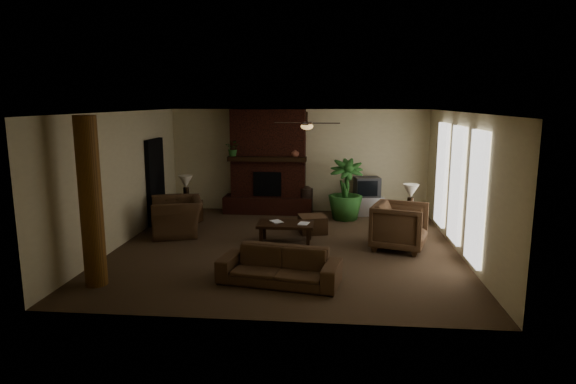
# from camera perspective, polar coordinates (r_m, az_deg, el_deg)

# --- Properties ---
(room_shell) EXTENTS (7.00, 7.00, 7.00)m
(room_shell) POSITION_cam_1_polar(r_m,az_deg,el_deg) (9.96, -0.21, 1.27)
(room_shell) COLOR #4D3826
(room_shell) RESTS_ON ground
(fireplace) EXTENTS (2.40, 0.70, 2.80)m
(fireplace) POSITION_cam_1_polar(r_m,az_deg,el_deg) (13.26, -2.31, 2.54)
(fireplace) COLOR #411B11
(fireplace) RESTS_ON ground
(windows) EXTENTS (0.08, 3.65, 2.35)m
(windows) POSITION_cam_1_polar(r_m,az_deg,el_deg) (10.43, 19.13, 0.82)
(windows) COLOR white
(windows) RESTS_ON ground
(log_column) EXTENTS (0.36, 0.36, 2.80)m
(log_column) POSITION_cam_1_polar(r_m,az_deg,el_deg) (8.51, -22.08, -1.14)
(log_column) COLOR brown
(log_column) RESTS_ON ground
(doorway) EXTENTS (0.10, 1.00, 2.10)m
(doorway) POSITION_cam_1_polar(r_m,az_deg,el_deg) (12.54, -15.23, 1.22)
(doorway) COLOR black
(doorway) RESTS_ON ground
(ceiling_fan) EXTENTS (1.35, 1.35, 0.37)m
(ceiling_fan) POSITION_cam_1_polar(r_m,az_deg,el_deg) (10.11, 2.23, 7.84)
(ceiling_fan) COLOR black
(ceiling_fan) RESTS_ON ceiling
(sofa) EXTENTS (2.09, 0.94, 0.79)m
(sofa) POSITION_cam_1_polar(r_m,az_deg,el_deg) (8.22, -1.03, -8.00)
(sofa) COLOR #4D3521
(sofa) RESTS_ON ground
(armchair_left) EXTENTS (1.21, 1.47, 1.11)m
(armchair_left) POSITION_cam_1_polar(r_m,az_deg,el_deg) (11.43, -12.88, -2.10)
(armchair_left) COLOR #4D3521
(armchair_left) RESTS_ON ground
(armchair_right) EXTENTS (1.23, 1.27, 1.06)m
(armchair_right) POSITION_cam_1_polar(r_m,az_deg,el_deg) (10.27, 12.96, -3.68)
(armchair_right) COLOR #4D3521
(armchair_right) RESTS_ON ground
(coffee_table) EXTENTS (1.20, 0.70, 0.43)m
(coffee_table) POSITION_cam_1_polar(r_m,az_deg,el_deg) (10.52, -0.28, -3.95)
(coffee_table) COLOR black
(coffee_table) RESTS_ON ground
(ottoman) EXTENTS (0.73, 0.73, 0.40)m
(ottoman) POSITION_cam_1_polar(r_m,az_deg,el_deg) (11.34, 2.88, -3.78)
(ottoman) COLOR #4D3521
(ottoman) RESTS_ON ground
(tv_stand) EXTENTS (0.93, 0.66, 0.50)m
(tv_stand) POSITION_cam_1_polar(r_m,az_deg,el_deg) (13.26, 9.13, -1.56)
(tv_stand) COLOR #B6B6B8
(tv_stand) RESTS_ON ground
(tv) EXTENTS (0.72, 0.62, 0.52)m
(tv) POSITION_cam_1_polar(r_m,az_deg,el_deg) (13.15, 9.23, 0.60)
(tv) COLOR #353537
(tv) RESTS_ON tv_stand
(floor_vase) EXTENTS (0.34, 0.34, 0.77)m
(floor_vase) POSITION_cam_1_polar(r_m,az_deg,el_deg) (13.14, 2.17, -0.73)
(floor_vase) COLOR #2F211A
(floor_vase) RESTS_ON ground
(floor_plant) EXTENTS (0.99, 1.62, 0.87)m
(floor_plant) POSITION_cam_1_polar(r_m,az_deg,el_deg) (12.63, 6.72, -1.25)
(floor_plant) COLOR #2D6026
(floor_plant) RESTS_ON ground
(side_table_left) EXTENTS (0.60, 0.60, 0.55)m
(side_table_left) POSITION_cam_1_polar(r_m,az_deg,el_deg) (12.51, -11.46, -2.26)
(side_table_left) COLOR black
(side_table_left) RESTS_ON ground
(lamp_left) EXTENTS (0.37, 0.37, 0.65)m
(lamp_left) POSITION_cam_1_polar(r_m,az_deg,el_deg) (12.34, -11.86, 0.99)
(lamp_left) COLOR black
(lamp_left) RESTS_ON side_table_left
(side_table_right) EXTENTS (0.52, 0.52, 0.55)m
(side_table_right) POSITION_cam_1_polar(r_m,az_deg,el_deg) (11.36, 13.91, -3.67)
(side_table_right) COLOR black
(side_table_right) RESTS_ON ground
(lamp_right) EXTENTS (0.37, 0.37, 0.65)m
(lamp_right) POSITION_cam_1_polar(r_m,az_deg,el_deg) (11.16, 14.18, -0.12)
(lamp_right) COLOR black
(lamp_right) RESTS_ON side_table_right
(mantel_plant) EXTENTS (0.49, 0.52, 0.33)m
(mantel_plant) POSITION_cam_1_polar(r_m,az_deg,el_deg) (13.12, -6.41, 4.90)
(mantel_plant) COLOR #2D6026
(mantel_plant) RESTS_ON fireplace
(mantel_vase) EXTENTS (0.26, 0.27, 0.22)m
(mantel_vase) POSITION_cam_1_polar(r_m,az_deg,el_deg) (12.92, 0.86, 4.63)
(mantel_vase) COLOR brown
(mantel_vase) RESTS_ON fireplace
(book_a) EXTENTS (0.20, 0.14, 0.29)m
(book_a) POSITION_cam_1_polar(r_m,az_deg,el_deg) (10.49, -1.90, -2.86)
(book_a) COLOR #999999
(book_a) RESTS_ON coffee_table
(book_b) EXTENTS (0.21, 0.06, 0.29)m
(book_b) POSITION_cam_1_polar(r_m,az_deg,el_deg) (10.40, 1.28, -2.96)
(book_b) COLOR #999999
(book_b) RESTS_ON coffee_table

